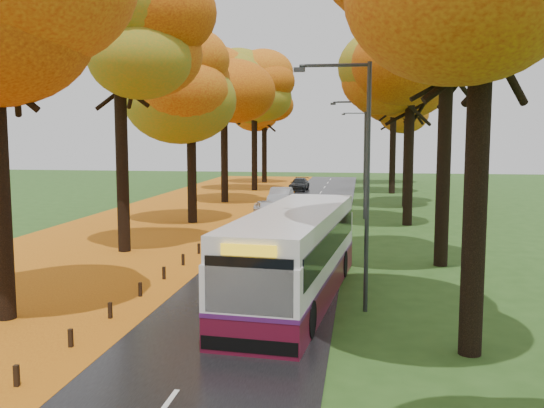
% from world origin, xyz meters
% --- Properties ---
extents(road, '(6.50, 90.00, 0.04)m').
position_xyz_m(road, '(0.00, 25.00, 0.02)').
color(road, black).
rests_on(road, ground).
extents(centre_line, '(0.12, 90.00, 0.01)m').
position_xyz_m(centre_line, '(0.00, 25.00, 0.04)').
color(centre_line, silver).
rests_on(centre_line, road).
extents(leaf_verge, '(12.00, 90.00, 0.02)m').
position_xyz_m(leaf_verge, '(-9.00, 25.00, 0.01)').
color(leaf_verge, '#903B0D').
rests_on(leaf_verge, ground).
extents(leaf_drift, '(0.90, 90.00, 0.01)m').
position_xyz_m(leaf_drift, '(-3.05, 25.00, 0.04)').
color(leaf_drift, orange).
rests_on(leaf_drift, road).
extents(trees_left, '(9.20, 74.00, 13.88)m').
position_xyz_m(trees_left, '(-7.18, 27.06, 9.53)').
color(trees_left, black).
rests_on(trees_left, ground).
extents(trees_right, '(9.30, 74.20, 13.96)m').
position_xyz_m(trees_right, '(7.19, 26.91, 9.69)').
color(trees_right, black).
rests_on(trees_right, ground).
extents(bollard_row, '(0.11, 23.51, 0.52)m').
position_xyz_m(bollard_row, '(-3.70, 4.70, 0.26)').
color(bollard_row, black).
rests_on(bollard_row, ground).
extents(streetlamp_near, '(2.45, 0.18, 8.00)m').
position_xyz_m(streetlamp_near, '(3.95, 8.00, 4.71)').
color(streetlamp_near, '#333538').
rests_on(streetlamp_near, ground).
extents(streetlamp_mid, '(2.45, 0.18, 8.00)m').
position_xyz_m(streetlamp_mid, '(3.95, 30.00, 4.71)').
color(streetlamp_mid, '#333538').
rests_on(streetlamp_mid, ground).
extents(streetlamp_far, '(2.45, 0.18, 8.00)m').
position_xyz_m(streetlamp_far, '(3.95, 52.00, 4.71)').
color(streetlamp_far, '#333538').
rests_on(streetlamp_far, ground).
extents(bus, '(3.77, 11.94, 3.09)m').
position_xyz_m(bus, '(1.76, 9.12, 1.66)').
color(bus, '#530D20').
rests_on(bus, road).
extents(car_white, '(2.62, 3.97, 1.26)m').
position_xyz_m(car_white, '(-2.35, 28.81, 0.67)').
color(car_white, silver).
rests_on(car_white, road).
extents(car_silver, '(1.62, 4.57, 1.50)m').
position_xyz_m(car_silver, '(-2.35, 35.78, 0.79)').
color(car_silver, gray).
rests_on(car_silver, road).
extents(car_dark, '(1.93, 4.27, 1.21)m').
position_xyz_m(car_dark, '(-2.35, 50.13, 0.65)').
color(car_dark, black).
rests_on(car_dark, road).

